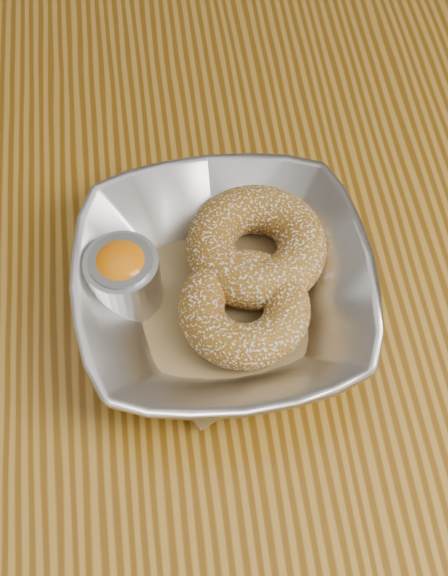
{
  "coord_description": "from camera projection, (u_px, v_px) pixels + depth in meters",
  "views": [
    {
      "loc": [
        -0.06,
        -0.35,
        1.28
      ],
      "look_at": [
        -0.03,
        -0.05,
        0.78
      ],
      "focal_mm": 50.0,
      "sensor_mm": 36.0,
      "label": 1
    }
  ],
  "objects": [
    {
      "name": "donut_front",
      "position": [
        244.0,
        309.0,
        0.57
      ],
      "size": [
        0.1,
        0.1,
        0.03
      ],
      "primitive_type": "torus",
      "rotation": [
        0.0,
        0.0,
        -0.03
      ],
      "color": "#8F5C1A",
      "rests_on": "parchment"
    },
    {
      "name": "serving_bowl",
      "position": [
        224.0,
        290.0,
        0.58
      ],
      "size": [
        0.22,
        0.22,
        0.05
      ],
      "primitive_type": "imported",
      "color": "#B7BABF",
      "rests_on": "table"
    },
    {
      "name": "parchment",
      "position": [
        224.0,
        302.0,
        0.6
      ],
      "size": [
        0.2,
        0.2,
        0.0
      ],
      "primitive_type": "cube",
      "rotation": [
        0.0,
        0.0,
        0.5
      ],
      "color": "olive",
      "rests_on": "table"
    },
    {
      "name": "ramekin",
      "position": [
        123.0,
        276.0,
        0.58
      ],
      "size": [
        0.05,
        0.05,
        0.06
      ],
      "color": "#B7BABF",
      "rests_on": "table"
    },
    {
      "name": "table",
      "position": [
        246.0,
        313.0,
        0.72
      ],
      "size": [
        1.2,
        0.8,
        0.75
      ],
      "color": "#8B5D19",
      "rests_on": "ground_plane"
    },
    {
      "name": "donut_back",
      "position": [
        256.0,
        246.0,
        0.6
      ],
      "size": [
        0.14,
        0.14,
        0.04
      ],
      "primitive_type": "torus",
      "rotation": [
        0.0,
        0.0,
        -0.38
      ],
      "color": "#8F5C1A",
      "rests_on": "parchment"
    },
    {
      "name": "ground_plane",
      "position": [
        236.0,
        513.0,
        1.27
      ],
      "size": [
        4.0,
        4.0,
        0.0
      ],
      "primitive_type": "plane",
      "color": "#565659",
      "rests_on": "ground"
    }
  ]
}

